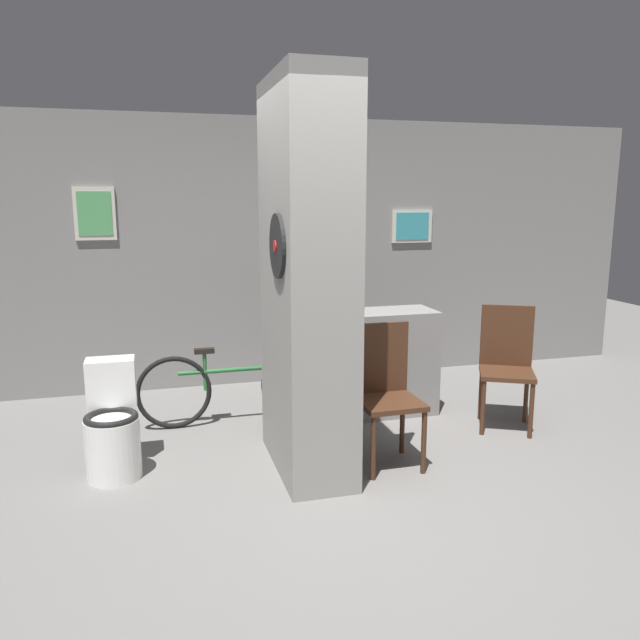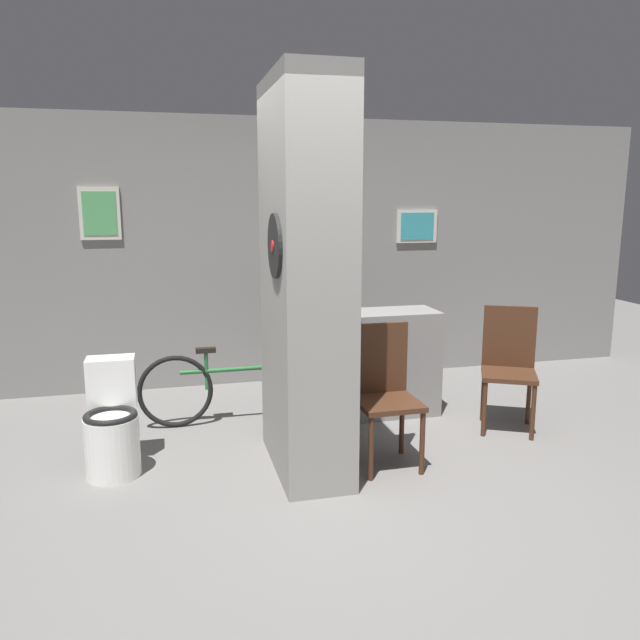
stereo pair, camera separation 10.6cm
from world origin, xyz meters
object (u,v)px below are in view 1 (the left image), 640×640
chair_near_pillar (385,388)px  bicycle (237,386)px  toilet (112,428)px  bottle_tall (327,304)px  chair_by_doorway (506,362)px

chair_near_pillar → bicycle: 1.39m
toilet → bicycle: 1.20m
bicycle → toilet: bearing=-141.4°
chair_near_pillar → bottle_tall: size_ratio=4.00×
toilet → bicycle: toilet is taller
toilet → chair_by_doorway: 3.06m
bottle_tall → chair_near_pillar: bearing=-80.7°
chair_near_pillar → toilet: bearing=170.3°
toilet → bottle_tall: bottle_tall is taller
bottle_tall → chair_by_doorway: bearing=-20.9°
chair_near_pillar → bicycle: size_ratio=0.61×
chair_near_pillar → chair_by_doorway: size_ratio=1.00×
chair_by_doorway → bicycle: chair_by_doorway is taller
toilet → bicycle: size_ratio=0.47×
toilet → bicycle: bearing=38.6°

